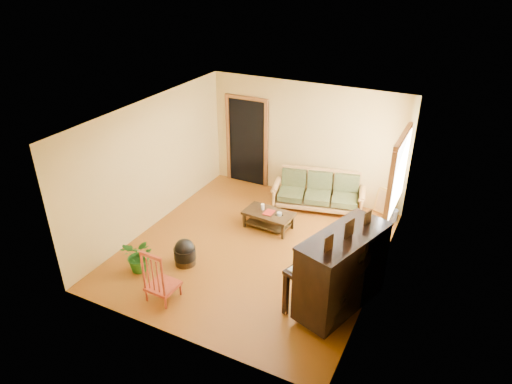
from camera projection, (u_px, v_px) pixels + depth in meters
The scene contains 16 objects.
floor at pixel (255, 248), 8.63m from camera, with size 5.00×5.00×0.00m, color #64340D.
doorway at pixel (247, 142), 10.70m from camera, with size 1.08×0.16×2.05m, color black.
window at pixel (398, 173), 8.09m from camera, with size 0.12×1.36×1.46m, color white.
sofa at pixel (318, 192), 9.80m from camera, with size 1.91×0.80×0.82m, color #A4733C.
coffee_table at pixel (268, 220), 9.21m from camera, with size 0.99×0.54×0.36m, color black.
armchair at pixel (361, 243), 8.13m from camera, with size 0.73×0.77×0.77m, color #A4733C.
piano at pixel (341, 273), 6.86m from camera, with size 0.92×1.55×1.37m, color black.
footstool at pixel (185, 255), 8.13m from camera, with size 0.39×0.39×0.37m, color black.
red_chair at pixel (162, 274), 7.19m from camera, with size 0.45×0.49×0.96m, color maroon.
leaning_frame at pixel (385, 202), 9.65m from camera, with size 0.45×0.10×0.60m, color gold.
ceramic_crock at pixel (393, 215), 9.50m from camera, with size 0.20×0.20×0.24m, color #354FA0.
potted_plant at pixel (140, 256), 7.89m from camera, with size 0.57×0.50×0.64m, color #1C5618.
book at pixel (265, 212), 9.13m from camera, with size 0.18×0.25×0.02m, color #A02115.
candle at pixel (263, 207), 9.20m from camera, with size 0.07×0.07×0.12m, color white.
glass_jar at pixel (279, 214), 9.01m from camera, with size 0.10×0.10×0.07m, color silver.
remote at pixel (279, 215), 9.02m from camera, with size 0.16×0.04×0.02m, color black.
Camera 1 is at (3.23, -6.38, 4.96)m, focal length 32.00 mm.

